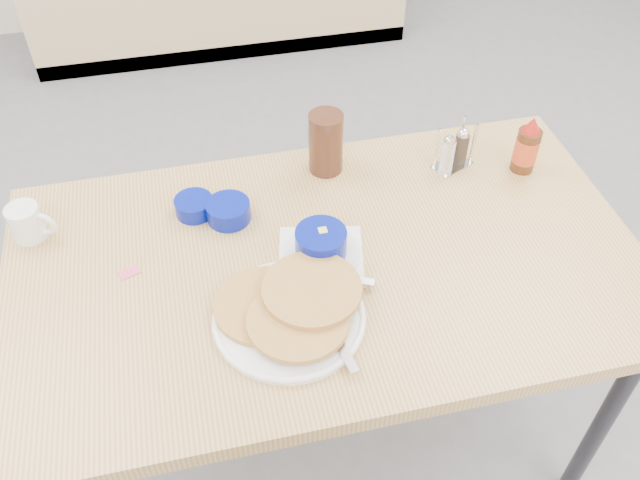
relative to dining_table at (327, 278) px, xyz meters
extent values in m
cube|color=#2D2D33|center=(0.00, 2.47, -0.66)|extent=(1.90, 0.55, 0.08)
cube|color=tan|center=(0.00, 0.00, 0.04)|extent=(1.40, 0.80, 0.04)
cylinder|color=#2D2D33|center=(0.62, -0.32, -0.34)|extent=(0.04, 0.04, 0.72)
cylinder|color=#2D2D33|center=(-0.62, 0.32, -0.34)|extent=(0.04, 0.04, 0.72)
cylinder|color=#2D2D33|center=(0.62, 0.32, -0.34)|extent=(0.04, 0.04, 0.72)
cylinder|color=white|center=(-0.11, -0.15, 0.07)|extent=(0.31, 0.31, 0.02)
cylinder|color=tan|center=(-0.16, -0.12, 0.08)|extent=(0.20, 0.20, 0.01)
cylinder|color=tan|center=(-0.10, -0.18, 0.10)|extent=(0.20, 0.20, 0.01)
cylinder|color=tan|center=(-0.06, -0.12, 0.11)|extent=(0.20, 0.20, 0.01)
cube|color=silver|center=(-0.03, -0.24, 0.08)|extent=(0.04, 0.14, 0.01)
cylinder|color=white|center=(-0.64, 0.22, 0.10)|extent=(0.07, 0.07, 0.08)
cylinder|color=black|center=(-0.64, 0.22, 0.14)|extent=(0.06, 0.06, 0.00)
torus|color=white|center=(-0.60, 0.21, 0.10)|extent=(0.06, 0.03, 0.06)
cube|color=white|center=(-0.01, 0.01, 0.06)|extent=(0.22, 0.22, 0.00)
cylinder|color=white|center=(-0.01, 0.01, 0.07)|extent=(0.17, 0.17, 0.01)
cylinder|color=#051280|center=(-0.01, 0.01, 0.11)|extent=(0.11, 0.11, 0.06)
cylinder|color=white|center=(-0.01, 0.01, 0.13)|extent=(0.10, 0.10, 0.01)
cube|color=#F4DB60|center=(-0.01, 0.02, 0.14)|extent=(0.02, 0.02, 0.01)
cube|color=silver|center=(-0.02, -0.06, 0.08)|extent=(0.20, 0.10, 0.01)
cylinder|color=#051280|center=(-0.27, 0.22, 0.08)|extent=(0.09, 0.09, 0.04)
cylinder|color=#051280|center=(-0.19, 0.18, 0.09)|extent=(0.10, 0.10, 0.05)
cylinder|color=#3F2014|center=(0.07, 0.31, 0.14)|extent=(0.11, 0.11, 0.16)
cube|color=silver|center=(0.39, 0.25, 0.06)|extent=(0.12, 0.09, 0.00)
cylinder|color=silver|center=(0.35, 0.21, 0.12)|extent=(0.01, 0.01, 0.12)
cylinder|color=silver|center=(0.43, 0.24, 0.12)|extent=(0.01, 0.01, 0.12)
cylinder|color=silver|center=(0.34, 0.25, 0.12)|extent=(0.01, 0.01, 0.12)
cylinder|color=silver|center=(0.42, 0.28, 0.12)|extent=(0.01, 0.01, 0.12)
cylinder|color=silver|center=(0.36, 0.24, 0.11)|extent=(0.03, 0.03, 0.08)
cylinder|color=#3F3326|center=(0.41, 0.26, 0.11)|extent=(0.03, 0.03, 0.08)
cylinder|color=#47230F|center=(0.55, 0.20, 0.12)|extent=(0.06, 0.06, 0.11)
cylinder|color=orange|center=(0.55, 0.20, 0.12)|extent=(0.06, 0.06, 0.07)
cone|color=#B01811|center=(0.55, 0.20, 0.20)|extent=(0.04, 0.04, 0.04)
cube|color=#E24B70|center=(-0.43, 0.06, 0.06)|extent=(0.05, 0.04, 0.00)
camera|label=1|loc=(-0.24, -0.99, 1.15)|focal=38.00mm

